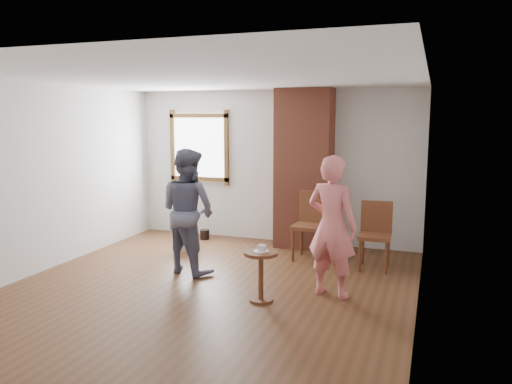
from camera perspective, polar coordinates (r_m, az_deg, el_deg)
ground at (r=6.37m, az=-5.74°, el=-11.14°), size 5.50×5.50×0.00m
room_shell at (r=6.58m, az=-4.15°, el=5.64°), size 5.04×5.52×2.62m
brick_chimney at (r=8.19m, az=5.50°, el=2.63°), size 0.90×0.50×2.60m
stoneware_crock at (r=8.20m, az=-7.82°, el=-5.11°), size 0.36×0.36×0.43m
dark_pot at (r=8.90m, az=-5.89°, el=-4.84°), size 0.17×0.17×0.17m
dining_chair_left at (r=7.62m, az=6.34°, el=-3.37°), size 0.51×0.51×1.02m
dining_chair_right at (r=7.31m, az=13.49°, el=-4.38°), size 0.45×0.45×0.95m
side_table at (r=5.87m, az=0.57°, el=-8.67°), size 0.40×0.40×0.60m
cake_plate at (r=5.81m, az=0.57°, el=-6.78°), size 0.18×0.18×0.01m
cake_slice at (r=5.80m, az=0.67°, el=-6.46°), size 0.08×0.07×0.06m
man at (r=6.93m, az=-7.80°, el=-2.16°), size 0.99×0.87×1.72m
person_pink at (r=6.01m, az=8.67°, el=-3.91°), size 0.71×0.55×1.71m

